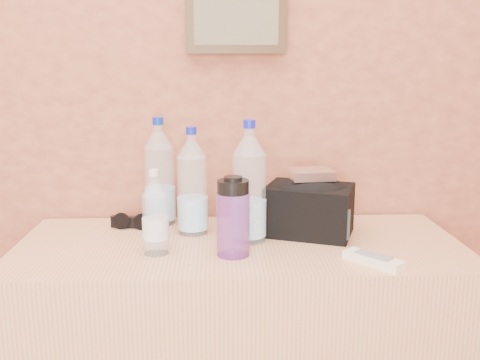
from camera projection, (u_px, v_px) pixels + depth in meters
name	position (u px, v px, depth m)	size (l,w,h in m)	color
picture_frame	(236.00, 10.00, 1.58)	(0.30, 0.03, 0.25)	#382311
pet_large_b	(160.00, 177.00, 1.62)	(0.09, 0.09, 0.33)	white
pet_large_c	(192.00, 187.00, 1.53)	(0.08, 0.08, 0.31)	silver
pet_large_d	(249.00, 188.00, 1.46)	(0.09, 0.09, 0.34)	white
pet_small	(155.00, 217.00, 1.37)	(0.06, 0.06, 0.22)	white
nalgene_bottle	(233.00, 217.00, 1.36)	(0.08, 0.08, 0.21)	purple
sunglasses	(134.00, 222.00, 1.60)	(0.14, 0.05, 0.04)	black
ac_remote	(373.00, 260.00, 1.32)	(0.15, 0.05, 0.02)	silver
toiletry_bag	(309.00, 207.00, 1.53)	(0.24, 0.17, 0.16)	black
foil_packet	(311.00, 174.00, 1.53)	(0.12, 0.10, 0.03)	silver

